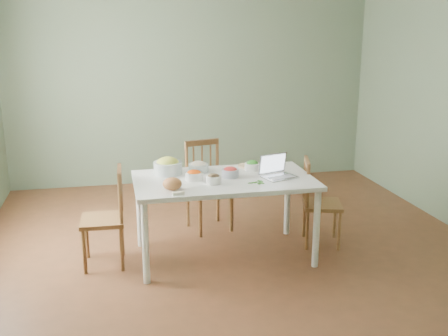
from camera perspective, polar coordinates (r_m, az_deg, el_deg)
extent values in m
cube|color=#55311E|center=(5.38, 0.96, -8.63)|extent=(5.00, 5.00, 0.00)
cube|color=#64765A|center=(7.43, -3.43, 8.78)|extent=(5.00, 0.00, 2.70)
cube|color=#64765A|center=(2.69, 13.33, -3.06)|extent=(5.00, 0.00, 2.70)
ellipsoid|color=#A46C41|center=(4.63, -5.57, -1.69)|extent=(0.19, 0.19, 0.11)
cube|color=white|center=(4.50, -4.92, -2.73)|extent=(0.11, 0.05, 0.03)
cylinder|color=tan|center=(5.37, 2.52, 0.24)|extent=(0.24, 0.24, 0.02)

